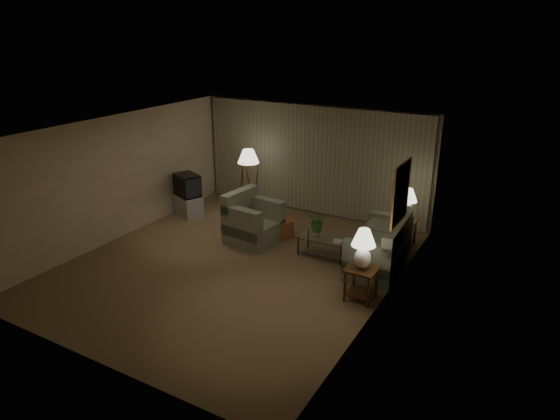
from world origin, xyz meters
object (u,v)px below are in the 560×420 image
object	(u,v)px
armchair	(254,223)
side_table_far	(405,228)
floor_lamp	(249,180)
ottoman	(280,228)
side_table_near	(361,278)
crt_tv	(187,185)
vase	(318,232)
table_lamp_far	(408,201)
table_lamp_near	(363,245)
sofa	(379,247)
coffee_table	(324,243)
tv_cabinet	(189,205)

from	to	relation	value
armchair	side_table_far	xyz separation A→B (m)	(2.91, 1.43, -0.04)
floor_lamp	ottoman	xyz separation A→B (m)	(1.42, -0.93, -0.65)
side_table_near	crt_tv	distance (m)	5.49
side_table_near	vase	distance (m)	1.90
table_lamp_far	side_table_near	bearing A→B (deg)	-90.00
table_lamp_near	sofa	bearing A→B (deg)	96.34
coffee_table	ottoman	distance (m)	1.35
side_table_near	coffee_table	size ratio (longest dim) A/B	0.55
armchair	vase	world-z (taller)	armchair
floor_lamp	ottoman	size ratio (longest dim) A/B	2.70
table_lamp_near	floor_lamp	bearing A→B (deg)	146.60
coffee_table	floor_lamp	bearing A→B (deg)	153.08
side_table_near	table_lamp_far	world-z (taller)	table_lamp_far
crt_tv	floor_lamp	world-z (taller)	floor_lamp
side_table_near	tv_cabinet	size ratio (longest dim) A/B	0.70
crt_tv	vase	xyz separation A→B (m)	(3.77, -0.49, -0.28)
table_lamp_far	tv_cabinet	world-z (taller)	table_lamp_far
side_table_far	coffee_table	world-z (taller)	side_table_far
ottoman	side_table_near	bearing A→B (deg)	-33.48
floor_lamp	ottoman	distance (m)	1.82
table_lamp_far	floor_lamp	world-z (taller)	floor_lamp
side_table_far	table_lamp_near	world-z (taller)	table_lamp_near
sofa	tv_cabinet	distance (m)	5.07
vase	armchair	bearing A→B (deg)	-176.85
side_table_far	coffee_table	distance (m)	1.86
table_lamp_far	table_lamp_near	bearing A→B (deg)	-90.00
crt_tv	side_table_far	bearing A→B (deg)	33.18
side_table_far	crt_tv	distance (m)	5.29
coffee_table	tv_cabinet	size ratio (longest dim) A/B	1.28
armchair	floor_lamp	xyz separation A→B (m)	(-1.06, 1.45, 0.42)
floor_lamp	table_lamp_far	bearing A→B (deg)	-0.25
ottoman	floor_lamp	bearing A→B (deg)	146.76
side_table_near	side_table_far	distance (m)	2.60
side_table_near	ottoman	world-z (taller)	side_table_near
table_lamp_near	crt_tv	world-z (taller)	table_lamp_near
crt_tv	ottoman	size ratio (longest dim) A/B	1.28
table_lamp_near	crt_tv	distance (m)	5.49
side_table_near	vase	xyz separation A→B (m)	(-1.43, 1.25, 0.08)
armchair	crt_tv	world-z (taller)	crt_tv
tv_cabinet	ottoman	xyz separation A→B (m)	(2.65, -0.05, -0.05)
side_table_far	coffee_table	xyz separation A→B (m)	(-1.28, -1.35, -0.12)
sofa	table_lamp_near	xyz separation A→B (m)	(0.15, -1.35, 0.62)
tv_cabinet	vase	size ratio (longest dim) A/B	5.54
armchair	ottoman	size ratio (longest dim) A/B	2.05
crt_tv	tv_cabinet	bearing A→B (deg)	113.73
sofa	floor_lamp	bearing A→B (deg)	-112.00
side_table_far	tv_cabinet	xyz separation A→B (m)	(-5.20, -0.86, -0.14)
side_table_near	coffee_table	bearing A→B (deg)	135.60
ottoman	tv_cabinet	bearing A→B (deg)	178.96
table_lamp_far	crt_tv	xyz separation A→B (m)	(-5.20, -0.86, -0.23)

